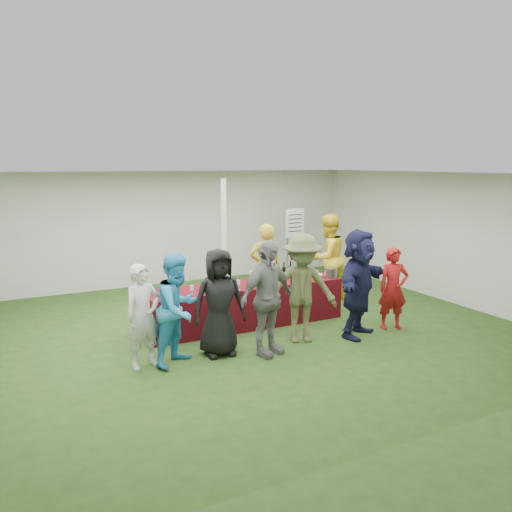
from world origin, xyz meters
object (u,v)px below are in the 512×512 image
dump_bucket (331,273)px  wine_list_sign (295,228)px  staff_pourer (265,268)px  customer_4 (302,289)px  serving_table (246,305)px  customer_3 (267,298)px  customer_2 (219,302)px  customer_0 (143,316)px  staff_back (327,258)px  customer_6 (393,289)px  customer_5 (359,283)px  customer_1 (178,309)px

dump_bucket → wine_list_sign: size_ratio=0.13×
staff_pourer → customer_4: (-0.28, -1.81, 0.02)m
serving_table → customer_3: (-0.32, -1.41, 0.51)m
staff_pourer → customer_2: staff_pourer is taller
customer_2 → customer_3: bearing=-22.0°
customer_0 → staff_back: bearing=6.1°
wine_list_sign → staff_back: bearing=-98.7°
staff_back → customer_4: (-1.81, -1.90, -0.03)m
customer_6 → customer_5: bearing=-159.4°
customer_3 → customer_6: 2.54m
dump_bucket → customer_6: 1.24m
customer_0 → customer_6: 4.33m
dump_bucket → staff_pourer: bearing=137.6°
customer_0 → customer_2: size_ratio=0.91×
customer_3 → customer_0: bearing=149.8°
customer_4 → customer_3: bearing=-144.6°
customer_0 → wine_list_sign: bearing=21.6°
serving_table → staff_back: staff_back is taller
wine_list_sign → staff_back: size_ratio=0.98×
wine_list_sign → customer_5: customer_5 is taller
serving_table → customer_6: 2.61m
staff_pourer → customer_2: (-1.69, -1.74, -0.05)m
wine_list_sign → customer_4: size_ratio=1.01×
customer_3 → customer_4: bearing=-0.8°
customer_5 → customer_2: bearing=144.1°
customer_6 → staff_pourer: bearing=145.9°
customer_2 → customer_4: bearing=1.1°
staff_pourer → customer_0: bearing=45.1°
staff_back → customer_2: bearing=19.4°
customer_0 → customer_6: size_ratio=1.03×
customer_3 → customer_4: customer_4 is taller
customer_0 → customer_4: (2.55, -0.12, 0.14)m
customer_3 → customer_5: 1.76m
dump_bucket → customer_0: customer_0 is taller
dump_bucket → staff_back: bearing=58.8°
customer_0 → customer_6: (4.32, -0.29, -0.03)m
dump_bucket → customer_6: (0.54, -1.11, -0.12)m
dump_bucket → staff_back: 1.13m
staff_back → customer_0: size_ratio=1.22×
wine_list_sign → customer_2: (-3.50, -3.64, -0.50)m
serving_table → staff_back: (2.25, 0.74, 0.54)m
dump_bucket → customer_6: size_ratio=0.16×
staff_pourer → customer_5: size_ratio=0.95×
customer_4 → customer_5: (0.99, -0.19, 0.02)m
customer_4 → staff_pourer: bearing=99.0°
customer_0 → customer_5: size_ratio=0.82×
customer_6 → staff_back: bearing=107.8°
customer_1 → customer_6: 3.84m
serving_table → dump_bucket: dump_bucket is taller
customer_6 → customer_0: bearing=-165.0°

